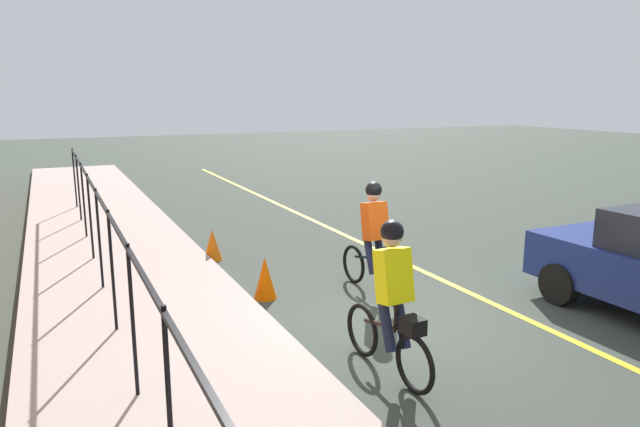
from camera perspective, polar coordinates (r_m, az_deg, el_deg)
ground_plane at (r=8.54m, az=8.16°, el=-10.24°), size 80.00×80.00×0.00m
lane_line_centre at (r=9.47m, az=16.36°, el=-8.36°), size 36.00×0.12×0.01m
sidewalk at (r=7.34m, az=-15.27°, el=-13.71°), size 40.00×3.20×0.15m
iron_fence at (r=7.82m, az=-19.97°, el=-2.62°), size 18.63×0.04×1.60m
cyclist_lead at (r=9.27m, az=5.32°, el=-2.49°), size 1.71×0.38×1.83m
cyclist_follow at (r=6.59m, az=7.10°, el=-8.47°), size 1.71×0.38×1.83m
traffic_cone_near at (r=11.43m, az=-10.54°, el=-3.05°), size 0.36×0.36×0.61m
traffic_cone_far at (r=9.20m, az=-5.43°, el=-6.33°), size 0.36×0.36×0.67m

